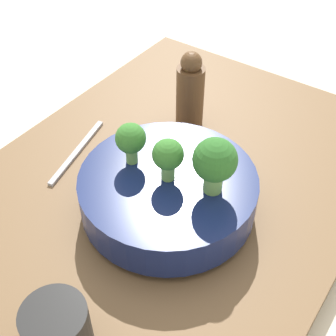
# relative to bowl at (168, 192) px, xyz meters

# --- Properties ---
(ground_plane) EXTENTS (6.00, 6.00, 0.00)m
(ground_plane) POSITION_rel_bowl_xyz_m (-0.03, -0.04, -0.08)
(ground_plane) COLOR beige
(table) EXTENTS (0.91, 0.62, 0.04)m
(table) POSITION_rel_bowl_xyz_m (-0.03, -0.04, -0.06)
(table) COLOR brown
(table) RESTS_ON ground_plane
(bowl) EXTENTS (0.28, 0.28, 0.08)m
(bowl) POSITION_rel_bowl_xyz_m (0.00, 0.00, 0.00)
(bowl) COLOR navy
(bowl) RESTS_ON table
(broccoli_floret_front) EXTENTS (0.05, 0.05, 0.07)m
(broccoli_floret_front) POSITION_rel_bowl_xyz_m (0.00, -0.07, 0.08)
(broccoli_floret_front) COLOR #7AB256
(broccoli_floret_front) RESTS_ON bowl
(broccoli_floret_center) EXTENTS (0.05, 0.05, 0.07)m
(broccoli_floret_center) POSITION_rel_bowl_xyz_m (-0.00, 0.00, 0.08)
(broccoli_floret_center) COLOR #7AB256
(broccoli_floret_center) RESTS_ON bowl
(broccoli_floret_back) EXTENTS (0.07, 0.07, 0.09)m
(broccoli_floret_back) POSITION_rel_bowl_xyz_m (-0.02, 0.07, 0.09)
(broccoli_floret_back) COLOR #7AB256
(broccoli_floret_back) RESTS_ON bowl
(cup) EXTENTS (0.08, 0.08, 0.08)m
(cup) POSITION_rel_bowl_xyz_m (0.27, 0.02, -0.00)
(cup) COLOR black
(cup) RESTS_ON table
(pepper_mill) EXTENTS (0.05, 0.05, 0.16)m
(pepper_mill) POSITION_rel_bowl_xyz_m (-0.21, -0.10, 0.03)
(pepper_mill) COLOR brown
(pepper_mill) RESTS_ON table
(fork) EXTENTS (0.19, 0.05, 0.01)m
(fork) POSITION_rel_bowl_xyz_m (-0.02, -0.22, -0.04)
(fork) COLOR #B2B2B7
(fork) RESTS_ON table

